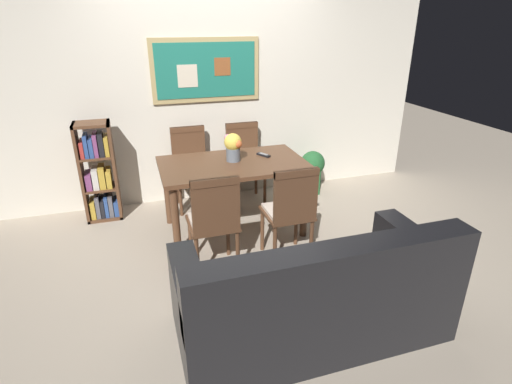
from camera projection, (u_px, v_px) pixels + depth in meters
ground_plane at (246, 246)px, 3.87m from camera, size 12.00×12.00×0.00m
wall_back_with_painting at (211, 87)px, 4.54m from camera, size 5.20×0.14×2.60m
dining_table at (233, 172)px, 3.94m from camera, size 1.41×0.84×0.73m
dining_chair_far_left at (191, 161)px, 4.52m from camera, size 0.40×0.41×0.91m
dining_chair_near_left at (214, 217)px, 3.25m from camera, size 0.40×0.41×0.91m
dining_chair_near_right at (291, 207)px, 3.43m from camera, size 0.40×0.41×0.91m
dining_chair_far_right at (244, 156)px, 4.69m from camera, size 0.40×0.41×0.91m
leather_couch at (314, 297)px, 2.67m from camera, size 1.80×0.84×0.84m
bookshelf at (99, 175)px, 4.24m from camera, size 0.36×0.28×1.06m
potted_ivy at (312, 169)px, 4.97m from camera, size 0.30×0.30×0.53m
flower_vase at (233, 146)px, 3.88m from camera, size 0.18×0.19×0.27m
tv_remote at (263, 155)px, 4.08m from camera, size 0.11×0.16×0.02m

